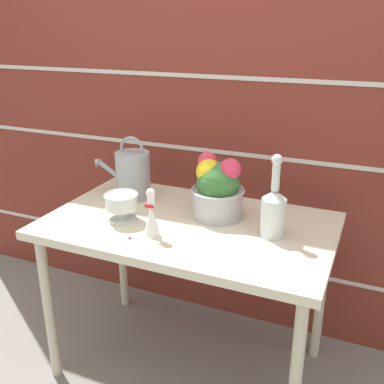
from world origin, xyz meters
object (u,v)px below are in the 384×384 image
object	(u,v)px
crystal_pedestal_bowl	(122,204)
flower_planter	(217,189)
glass_decanter	(274,209)
figurine_vase	(151,217)
watering_can	(132,174)

from	to	relation	value
crystal_pedestal_bowl	flower_planter	distance (m)	0.40
glass_decanter	figurine_vase	bearing A→B (deg)	-156.93
crystal_pedestal_bowl	glass_decanter	distance (m)	0.62
watering_can	crystal_pedestal_bowl	distance (m)	0.27
crystal_pedestal_bowl	flower_planter	bearing A→B (deg)	29.21
crystal_pedestal_bowl	figurine_vase	size ratio (longest dim) A/B	0.74
watering_can	crystal_pedestal_bowl	size ratio (longest dim) A/B	2.12
flower_planter	watering_can	bearing A→B (deg)	172.82
watering_can	crystal_pedestal_bowl	world-z (taller)	watering_can
crystal_pedestal_bowl	flower_planter	world-z (taller)	flower_planter
flower_planter	glass_decanter	distance (m)	0.28
watering_can	flower_planter	distance (m)	0.45
flower_planter	figurine_vase	distance (m)	0.32
watering_can	flower_planter	bearing A→B (deg)	-7.18
crystal_pedestal_bowl	figurine_vase	xyz separation A→B (m)	(0.18, -0.08, 0.01)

